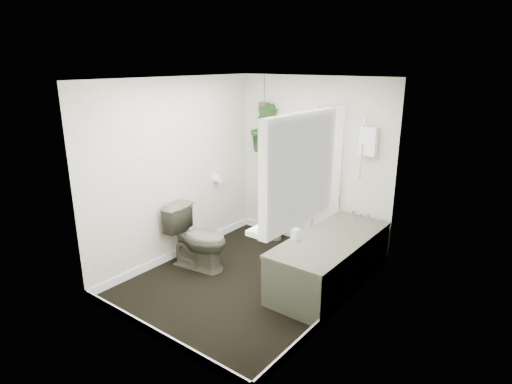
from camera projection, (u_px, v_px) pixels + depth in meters
The scene contains 22 objects.
floor at pixel (248, 281), 5.05m from camera, with size 2.30×2.80×0.02m, color black.
ceiling at pixel (247, 78), 4.37m from camera, with size 2.30×2.80×0.02m, color white.
wall_back at pixel (313, 163), 5.78m from camera, with size 2.30×0.02×2.30m, color silver.
wall_front at pixel (145, 224), 3.64m from camera, with size 2.30×0.02×2.30m, color silver.
wall_left at pixel (176, 171), 5.38m from camera, with size 0.02×2.80×2.30m, color silver.
wall_right at pixel (344, 208), 4.04m from camera, with size 0.02×2.80×2.30m, color silver.
skirting at pixel (248, 276), 5.03m from camera, with size 2.30×2.80×0.10m, color white.
bathtub at pixel (330, 261), 4.88m from camera, with size 0.72×1.72×0.58m, color #4A4B3B, non-canonical shape.
bath_screen at pixel (329, 164), 5.15m from camera, with size 0.04×0.72×1.40m, color silver, non-canonical shape.
shower_box at pixel (369, 141), 5.14m from camera, with size 0.20×0.10×0.35m, color white.
oval_mirror at pixel (284, 135), 5.90m from camera, with size 0.46×0.03×0.62m, color beige.
wall_sconce at pixel (261, 139), 6.15m from camera, with size 0.04×0.04×0.22m, color black.
toilet_roll_holder at pixel (217, 179), 5.95m from camera, with size 0.11×0.11×0.11m, color white.
window_recess at pixel (300, 170), 3.40m from camera, with size 0.08×1.00×0.90m, color white.
window_sill at pixel (291, 217), 3.56m from camera, with size 0.18×1.00×0.04m, color white.
window_blinds at pixel (295, 169), 3.42m from camera, with size 0.01×0.86×0.76m, color white.
toilet at pixel (198, 237), 5.26m from camera, with size 0.44×0.77×0.79m, color #4A4B3B.
pedestal_sink at pixel (276, 210), 6.08m from camera, with size 0.52×0.45×0.89m, color #4A4B3B, non-canonical shape.
sill_plant at pixel (313, 195), 3.73m from camera, with size 0.19×0.17×0.21m, color black.
hanging_plant at pixel (264, 127), 5.93m from camera, with size 0.37×0.30×0.68m, color black.
soap_bottle at pixel (296, 232), 4.71m from camera, with size 0.08×0.08×0.18m, color black.
hanging_pot at pixel (264, 107), 5.85m from camera, with size 0.16×0.16×0.12m, color #423028.
Camera 1 is at (2.82, -3.53, 2.48)m, focal length 30.00 mm.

